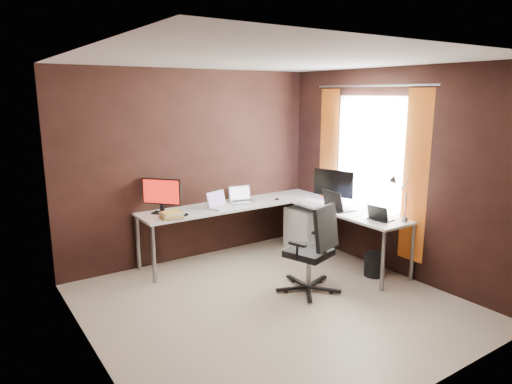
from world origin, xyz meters
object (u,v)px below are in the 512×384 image
(office_chair, at_px, (311,266))
(laptop_white, at_px, (220,204))
(monitor_right, at_px, (334,185))
(wastebasket, at_px, (375,265))
(drawer_pedestal, at_px, (306,229))
(laptop_black_big, at_px, (336,205))
(laptop_black_small, at_px, (379,217))
(book_stack, at_px, (172,215))
(monitor_left, at_px, (162,194))
(desk_lamp, at_px, (398,194))
(laptop_silver, at_px, (241,199))

(office_chair, bearing_deg, laptop_white, 87.92)
(monitor_right, height_order, wastebasket, monitor_right)
(drawer_pedestal, xyz_separation_m, laptop_black_big, (-0.05, -0.64, 0.49))
(laptop_black_small, bearing_deg, book_stack, 45.80)
(drawer_pedestal, bearing_deg, book_stack, 175.64)
(drawer_pedestal, bearing_deg, monitor_left, 167.40)
(book_stack, bearing_deg, wastebasket, -33.90)
(laptop_white, bearing_deg, drawer_pedestal, -30.52)
(laptop_black_small, distance_m, office_chair, 1.02)
(office_chair, bearing_deg, laptop_black_big, 13.17)
(monitor_left, bearing_deg, desk_lamp, 7.21)
(wastebasket, bearing_deg, desk_lamp, -69.66)
(laptop_black_big, bearing_deg, laptop_black_small, -167.70)
(laptop_white, height_order, desk_lamp, desk_lamp)
(drawer_pedestal, distance_m, wastebasket, 1.23)
(monitor_left, bearing_deg, laptop_white, 36.33)
(monitor_right, bearing_deg, laptop_silver, 30.85)
(laptop_white, height_order, laptop_silver, laptop_silver)
(monitor_right, bearing_deg, wastebasket, 159.12)
(drawer_pedestal, distance_m, book_stack, 2.03)
(monitor_left, xyz_separation_m, wastebasket, (2.04, -1.66, -0.83))
(monitor_right, distance_m, laptop_white, 1.53)
(monitor_left, relative_size, office_chair, 0.43)
(laptop_silver, bearing_deg, laptop_white, -153.15)
(monitor_left, relative_size, laptop_silver, 1.21)
(laptop_black_big, relative_size, office_chair, 0.41)
(monitor_left, relative_size, monitor_right, 0.79)
(monitor_left, height_order, laptop_silver, monitor_left)
(laptop_black_big, distance_m, laptop_black_small, 0.65)
(laptop_black_small, distance_m, desk_lamp, 0.35)
(monitor_left, bearing_deg, laptop_black_small, 7.78)
(laptop_silver, bearing_deg, monitor_right, -30.30)
(laptop_white, distance_m, office_chair, 1.53)
(monitor_right, height_order, laptop_silver, monitor_right)
(monitor_left, xyz_separation_m, laptop_black_small, (1.99, -1.73, -0.20))
(desk_lamp, xyz_separation_m, office_chair, (-1.01, 0.32, -0.76))
(book_stack, xyz_separation_m, office_chair, (1.10, -1.27, -0.47))
(monitor_right, bearing_deg, monitor_left, 49.29)
(drawer_pedestal, xyz_separation_m, wastebasket, (0.07, -1.22, -0.16))
(laptop_black_small, bearing_deg, laptop_silver, 18.61)
(laptop_black_big, bearing_deg, laptop_white, 58.67)
(monitor_right, bearing_deg, office_chair, 107.62)
(laptop_black_big, relative_size, desk_lamp, 0.78)
(monitor_right, relative_size, laptop_black_big, 1.34)
(book_stack, bearing_deg, drawer_pedestal, -4.36)
(laptop_white, distance_m, laptop_black_big, 1.51)
(laptop_silver, height_order, desk_lamp, desk_lamp)
(drawer_pedestal, bearing_deg, desk_lamp, -84.01)
(laptop_black_small, height_order, desk_lamp, desk_lamp)
(laptop_white, relative_size, wastebasket, 1.29)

